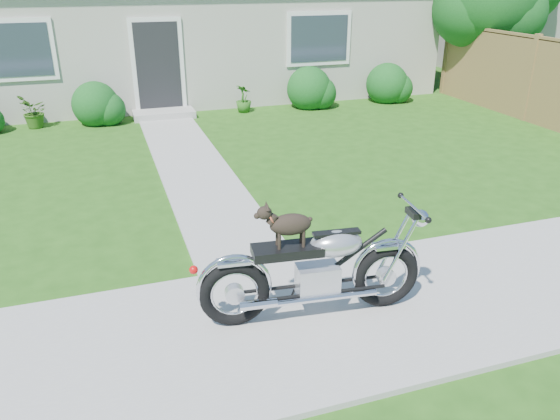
{
  "coord_description": "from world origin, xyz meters",
  "views": [
    {
      "loc": [
        -2.9,
        -4.14,
        3.12
      ],
      "look_at": [
        -1.18,
        1.0,
        0.75
      ],
      "focal_mm": 35.0,
      "sensor_mm": 36.0,
      "label": 1
    }
  ],
  "objects_px": {
    "potted_plant_left": "(34,112)",
    "potted_plant_right": "(244,99)",
    "tree_near": "(496,1)",
    "fence": "(531,79)",
    "motorcycle_with_dog": "(317,268)",
    "house": "(196,10)"
  },
  "relations": [
    {
      "from": "tree_near",
      "to": "potted_plant_left",
      "type": "distance_m",
      "value": 11.47
    },
    {
      "from": "house",
      "to": "potted_plant_right",
      "type": "height_order",
      "value": "house"
    },
    {
      "from": "motorcycle_with_dog",
      "to": "potted_plant_left",
      "type": "bearing_deg",
      "value": 116.11
    },
    {
      "from": "potted_plant_left",
      "to": "motorcycle_with_dog",
      "type": "height_order",
      "value": "motorcycle_with_dog"
    },
    {
      "from": "house",
      "to": "potted_plant_right",
      "type": "relative_size",
      "value": 19.2
    },
    {
      "from": "tree_near",
      "to": "potted_plant_left",
      "type": "xyz_separation_m",
      "value": [
        -11.28,
        0.37,
        -2.08
      ]
    },
    {
      "from": "house",
      "to": "potted_plant_left",
      "type": "height_order",
      "value": "house"
    },
    {
      "from": "potted_plant_right",
      "to": "tree_near",
      "type": "bearing_deg",
      "value": -3.18
    },
    {
      "from": "fence",
      "to": "tree_near",
      "type": "height_order",
      "value": "tree_near"
    },
    {
      "from": "tree_near",
      "to": "motorcycle_with_dog",
      "type": "bearing_deg",
      "value": -134.99
    },
    {
      "from": "house",
      "to": "potted_plant_right",
      "type": "distance_m",
      "value": 3.92
    },
    {
      "from": "potted_plant_left",
      "to": "potted_plant_right",
      "type": "bearing_deg",
      "value": 0.0
    },
    {
      "from": "tree_near",
      "to": "potted_plant_left",
      "type": "height_order",
      "value": "tree_near"
    },
    {
      "from": "fence",
      "to": "potted_plant_left",
      "type": "xyz_separation_m",
      "value": [
        -10.56,
        2.8,
        -0.58
      ]
    },
    {
      "from": "fence",
      "to": "house",
      "type": "bearing_deg",
      "value": 135.26
    },
    {
      "from": "fence",
      "to": "tree_near",
      "type": "relative_size",
      "value": 1.74
    },
    {
      "from": "fence",
      "to": "tree_near",
      "type": "bearing_deg",
      "value": 73.51
    },
    {
      "from": "house",
      "to": "motorcycle_with_dog",
      "type": "xyz_separation_m",
      "value": [
        -1.15,
        -11.98,
        -1.6
      ]
    },
    {
      "from": "potted_plant_left",
      "to": "motorcycle_with_dog",
      "type": "relative_size",
      "value": 0.32
    },
    {
      "from": "house",
      "to": "motorcycle_with_dog",
      "type": "bearing_deg",
      "value": -95.46
    },
    {
      "from": "fence",
      "to": "motorcycle_with_dog",
      "type": "height_order",
      "value": "fence"
    },
    {
      "from": "fence",
      "to": "potted_plant_right",
      "type": "bearing_deg",
      "value": 154.58
    }
  ]
}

